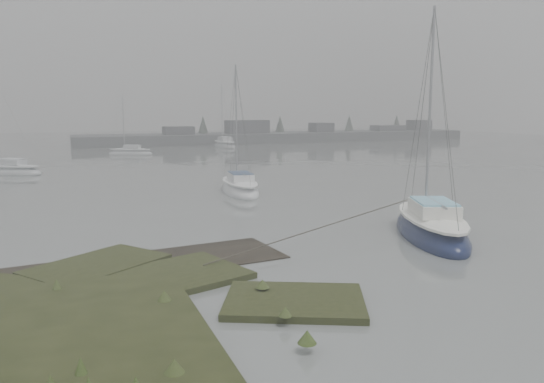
{
  "coord_description": "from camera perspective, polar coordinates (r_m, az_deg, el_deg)",
  "views": [
    {
      "loc": [
        -4.71,
        -12.27,
        4.93
      ],
      "look_at": [
        2.56,
        6.35,
        1.8
      ],
      "focal_mm": 35.0,
      "sensor_mm": 36.0,
      "label": 1
    }
  ],
  "objects": [
    {
      "name": "sailboat_far_a",
      "position": [
        44.86,
        -26.41,
        1.97
      ],
      "size": [
        5.57,
        4.65,
        7.8
      ],
      "rotation": [
        0.0,
        0.0,
        0.96
      ],
      "color": "#B6BABF",
      "rests_on": "ground"
    },
    {
      "name": "far_shoreline",
      "position": [
        80.7,
        1.72,
        5.99
      ],
      "size": [
        60.0,
        8.0,
        4.15
      ],
      "color": "#4C4F51",
      "rests_on": "ground"
    },
    {
      "name": "sailboat_far_c",
      "position": [
        59.53,
        -14.98,
        4.05
      ],
      "size": [
        5.07,
        3.62,
        6.87
      ],
      "rotation": [
        0.0,
        0.0,
        1.1
      ],
      "color": "#B4B9BD",
      "rests_on": "ground"
    },
    {
      "name": "sailboat_white",
      "position": [
        31.34,
        -3.5,
        0.29
      ],
      "size": [
        2.37,
        5.87,
        8.08
      ],
      "rotation": [
        0.0,
        0.0,
        -0.09
      ],
      "color": "white",
      "rests_on": "ground"
    },
    {
      "name": "sailboat_far_b",
      "position": [
        69.13,
        -5.13,
        5.0
      ],
      "size": [
        2.29,
        6.29,
        8.76
      ],
      "rotation": [
        0.0,
        0.0,
        0.04
      ],
      "color": "#A0A5A8",
      "rests_on": "ground"
    },
    {
      "name": "sailboat_main",
      "position": [
        21.56,
        16.71,
        -3.9
      ],
      "size": [
        4.6,
        7.07,
        9.51
      ],
      "rotation": [
        0.0,
        0.0,
        -0.39
      ],
      "color": "#0F1739",
      "rests_on": "ground"
    },
    {
      "name": "ground",
      "position": [
        42.82,
        -14.88,
        1.99
      ],
      "size": [
        160.0,
        160.0,
        0.0
      ],
      "primitive_type": "plane",
      "color": "slate",
      "rests_on": "ground"
    }
  ]
}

